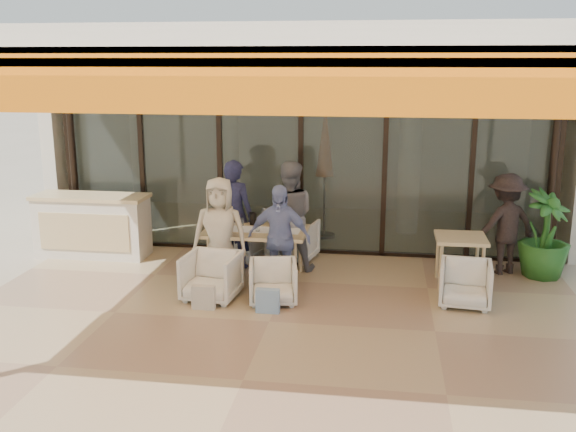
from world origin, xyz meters
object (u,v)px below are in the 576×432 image
at_px(chair_near_right, 273,280).
at_px(diner_periwinkle, 279,238).
at_px(standing_woman, 505,225).
at_px(side_chair, 465,282).
at_px(chair_far_left, 242,238).
at_px(host_counter, 92,225).
at_px(dining_table, 255,233).
at_px(side_table, 460,244).
at_px(diner_grey, 288,217).
at_px(diner_cream, 220,233).
at_px(chair_near_left, 211,274).
at_px(potted_palm, 545,235).
at_px(diner_navy, 234,215).
at_px(chair_far_right, 293,239).

distance_m(chair_near_right, diner_periwinkle, 0.67).
bearing_deg(standing_woman, side_chair, 38.79).
distance_m(chair_far_left, diner_periwinkle, 1.68).
relative_size(host_counter, side_chair, 2.77).
height_order(dining_table, side_table, dining_table).
xyz_separation_m(host_counter, diner_grey, (3.27, -0.21, 0.32)).
distance_m(host_counter, chair_near_right, 3.65).
relative_size(host_counter, diner_cream, 1.16).
distance_m(chair_near_left, diner_cream, 0.66).
bearing_deg(potted_palm, host_counter, 179.84).
xyz_separation_m(chair_near_left, standing_woman, (4.06, 1.70, 0.41)).
bearing_deg(diner_periwinkle, dining_table, 138.09).
xyz_separation_m(chair_near_left, side_chair, (3.35, 0.26, -0.02)).
distance_m(chair_near_left, side_table, 3.51).
relative_size(host_counter, diner_navy, 1.09).
xyz_separation_m(chair_near_left, diner_grey, (0.84, 1.40, 0.49)).
xyz_separation_m(host_counter, diner_cream, (2.43, -1.11, 0.26)).
distance_m(diner_navy, potted_palm, 4.62).
height_order(chair_far_left, chair_far_right, chair_far_right).
distance_m(dining_table, diner_periwinkle, 0.63).
distance_m(dining_table, chair_near_right, 1.11).
distance_m(chair_far_left, chair_far_right, 0.84).
bearing_deg(chair_far_right, side_chair, 158.08).
xyz_separation_m(side_chair, standing_woman, (0.72, 1.43, 0.44)).
distance_m(dining_table, standing_woman, 3.73).
bearing_deg(potted_palm, diner_cream, -166.71).
relative_size(chair_far_left, diner_grey, 0.40).
height_order(host_counter, chair_near_right, host_counter).
bearing_deg(side_table, chair_far_left, 165.19).
xyz_separation_m(diner_grey, potted_palm, (3.77, 0.19, -0.19)).
height_order(diner_periwinkle, side_chair, diner_periwinkle).
xyz_separation_m(chair_far_left, side_table, (3.35, -0.89, 0.30)).
distance_m(diner_navy, side_chair, 3.57).
height_order(diner_navy, diner_periwinkle, diner_navy).
height_order(chair_near_left, diner_cream, diner_cream).
bearing_deg(diner_periwinkle, diner_cream, -174.94).
xyz_separation_m(host_counter, diner_navy, (2.43, -0.21, 0.32)).
bearing_deg(host_counter, chair_far_left, 6.81).
xyz_separation_m(chair_far_left, diner_periwinkle, (0.84, -1.40, 0.42)).
bearing_deg(diner_grey, side_table, 161.18).
bearing_deg(chair_far_left, standing_woman, -167.32).
xyz_separation_m(chair_near_right, diner_navy, (-0.84, 1.40, 0.53)).
distance_m(dining_table, side_table, 2.94).
bearing_deg(chair_far_right, host_counter, 16.25).
bearing_deg(diner_navy, diner_periwinkle, 146.57).
relative_size(chair_near_left, chair_near_right, 1.12).
relative_size(chair_far_left, standing_woman, 0.44).
bearing_deg(side_chair, side_table, 95.99).
distance_m(chair_near_left, diner_navy, 1.48).
bearing_deg(chair_far_right, dining_table, 76.90).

